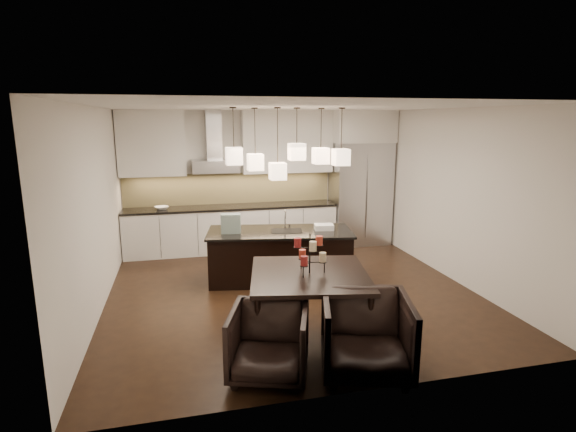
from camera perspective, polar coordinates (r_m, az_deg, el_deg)
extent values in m
cube|color=black|center=(7.12, 0.38, -9.50)|extent=(5.50, 5.50, 0.02)
cube|color=white|center=(6.62, 0.42, 13.82)|extent=(5.50, 5.50, 0.02)
cube|color=silver|center=(9.40, -3.66, 4.69)|extent=(5.50, 0.02, 2.80)
cube|color=silver|center=(4.18, 9.55, -4.96)|extent=(5.50, 0.02, 2.80)
cube|color=silver|center=(6.64, -23.39, 0.59)|extent=(0.02, 5.50, 2.80)
cube|color=silver|center=(7.85, 20.36, 2.47)|extent=(0.02, 5.50, 2.80)
cube|color=#B7B7BA|center=(9.67, 9.13, 2.82)|extent=(1.20, 0.72, 2.15)
cube|color=silver|center=(9.55, 9.42, 11.14)|extent=(1.26, 0.72, 0.65)
cube|color=silver|center=(9.17, -7.07, -1.68)|extent=(4.21, 0.62, 0.88)
cube|color=black|center=(9.07, -7.14, 1.14)|extent=(4.21, 0.66, 0.04)
cube|color=tan|center=(9.31, -7.41, 3.51)|extent=(4.21, 0.02, 0.63)
cube|color=silver|center=(9.02, -16.94, 8.82)|extent=(1.25, 0.35, 1.25)
cube|color=silver|center=(9.26, -0.10, 9.41)|extent=(1.85, 0.35, 1.25)
cube|color=#B7B7BA|center=(8.98, -9.23, 6.26)|extent=(0.90, 0.52, 0.24)
cube|color=#B7B7BA|center=(9.05, -9.42, 10.11)|extent=(0.30, 0.28, 0.96)
imported|color=silver|center=(8.97, -15.75, 0.99)|extent=(0.32, 0.32, 0.06)
cube|color=black|center=(7.46, -1.03, -5.15)|extent=(2.39, 1.28, 0.80)
cube|color=black|center=(7.34, -1.04, -2.04)|extent=(2.48, 1.37, 0.04)
cube|color=#1D4534|center=(7.23, -7.26, -0.95)|extent=(0.33, 0.21, 0.31)
cube|color=silver|center=(7.43, 4.58, -1.40)|extent=(0.34, 0.27, 0.09)
cylinder|color=beige|center=(5.36, 4.42, -5.22)|extent=(0.10, 0.10, 0.11)
cylinder|color=#C53C28|center=(5.46, 1.84, -4.85)|extent=(0.10, 0.10, 0.11)
cylinder|color=maroon|center=(5.21, 2.06, -5.70)|extent=(0.10, 0.10, 0.11)
cylinder|color=#C53C28|center=(5.40, 3.98, -3.13)|extent=(0.10, 0.10, 0.11)
cylinder|color=maroon|center=(5.30, 1.23, -3.39)|extent=(0.10, 0.10, 0.11)
cylinder|color=beige|center=(5.15, 3.19, -3.85)|extent=(0.10, 0.10, 0.11)
imported|color=black|center=(4.80, -2.45, -15.75)|extent=(1.00, 1.02, 0.74)
imported|color=black|center=(4.88, 9.89, -14.74)|extent=(1.12, 1.14, 0.85)
cube|color=#FFDBB4|center=(6.87, -6.87, 7.56)|extent=(0.24, 0.24, 0.26)
cube|color=#FFDBB4|center=(7.22, -4.16, 6.84)|extent=(0.24, 0.24, 0.26)
cube|color=#FFDBB4|center=(7.07, 1.12, 8.16)|extent=(0.24, 0.24, 0.26)
cube|color=#FFDBB4|center=(7.41, 4.18, 7.63)|extent=(0.24, 0.24, 0.26)
cube|color=#FFDBB4|center=(7.24, 6.73, 7.43)|extent=(0.24, 0.24, 0.26)
cube|color=#FFDBB4|center=(6.97, -1.32, 5.70)|extent=(0.24, 0.24, 0.26)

